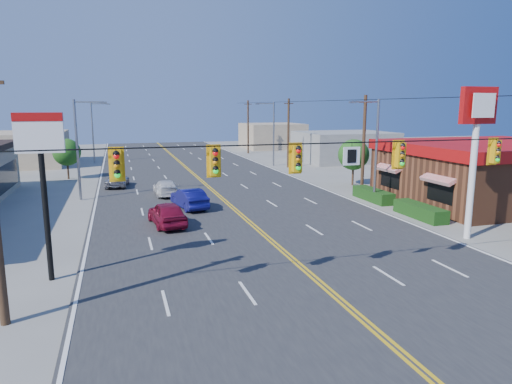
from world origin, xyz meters
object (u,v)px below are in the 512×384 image
object	(u,v)px
car_magenta	(167,214)
car_white	(166,188)
signal_span	(322,171)
car_blue	(189,199)
kfc	(489,172)
kfc_pylon	(476,132)
pizza_hut_sign	(42,162)
car_silver	(117,181)

from	to	relation	value
car_magenta	car_white	world-z (taller)	car_magenta
signal_span	car_blue	distance (m)	17.05
kfc	car_magenta	distance (m)	25.14
kfc_pylon	car_blue	size ratio (longest dim) A/B	1.90
pizza_hut_sign	car_white	distance (m)	19.62
car_blue	car_silver	xyz separation A→B (m)	(-5.05, 11.05, -0.17)
kfc_pylon	car_silver	distance (m)	30.66
kfc	car_blue	world-z (taller)	kfc
kfc	car_white	world-z (taller)	kfc
kfc	car_white	xyz separation A→B (m)	(-24.13, 9.85, -1.74)
signal_span	kfc_pylon	xyz separation A→B (m)	(11.12, 4.00, 1.16)
kfc_pylon	car_white	bearing A→B (deg)	130.47
kfc_pylon	pizza_hut_sign	world-z (taller)	kfc_pylon
car_blue	kfc_pylon	bearing A→B (deg)	128.23
kfc	pizza_hut_sign	distance (m)	32.04
pizza_hut_sign	car_silver	xyz separation A→B (m)	(2.86, 23.31, -4.62)
car_magenta	kfc	bearing A→B (deg)	173.72
kfc	kfc_pylon	xyz separation A→B (m)	(-8.90, -8.00, 3.66)
signal_span	kfc	xyz separation A→B (m)	(20.02, 12.00, -2.51)
pizza_hut_sign	kfc	bearing A→B (deg)	14.52
kfc_pylon	car_magenta	distance (m)	18.69
kfc	signal_span	bearing A→B (deg)	-149.06
car_magenta	car_white	distance (m)	10.18
kfc_pylon	car_blue	bearing A→B (deg)	138.96
kfc	car_white	distance (m)	26.12
car_blue	pizza_hut_sign	bearing A→B (deg)	46.47
car_white	car_blue	bearing A→B (deg)	100.00
kfc	car_white	size ratio (longest dim) A/B	3.70
car_blue	signal_span	bearing A→B (deg)	89.63
car_silver	pizza_hut_sign	bearing A→B (deg)	89.91
car_white	car_magenta	bearing A→B (deg)	83.12
kfc	car_magenta	world-z (taller)	kfc
kfc	car_magenta	xyz separation A→B (m)	(-25.08, -0.29, -1.62)
car_blue	kfc	bearing A→B (deg)	158.76
car_magenta	car_silver	world-z (taller)	car_magenta
pizza_hut_sign	car_silver	distance (m)	23.94
signal_span	car_silver	bearing A→B (deg)	106.36
car_blue	car_white	distance (m)	5.70
car_magenta	car_blue	size ratio (longest dim) A/B	1.01
kfc_pylon	car_magenta	xyz separation A→B (m)	(-16.18, 7.71, -5.28)
pizza_hut_sign	car_blue	world-z (taller)	pizza_hut_sign
kfc_pylon	car_white	distance (m)	24.08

